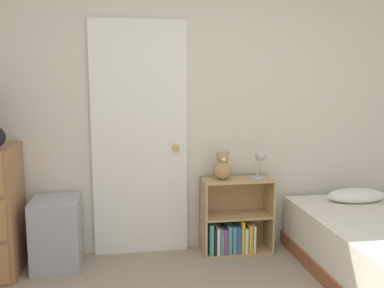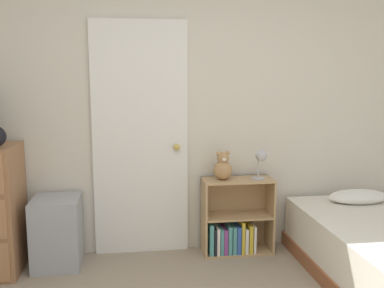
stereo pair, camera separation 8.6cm
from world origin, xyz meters
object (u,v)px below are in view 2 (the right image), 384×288
object	(u,v)px
storage_bin	(57,232)
bookshelf	(234,225)
desk_lamp	(261,159)
teddy_bear	(223,167)

from	to	relation	value
storage_bin	bookshelf	bearing A→B (deg)	2.45
bookshelf	desk_lamp	size ratio (longest dim) A/B	2.53
storage_bin	bookshelf	xyz separation A→B (m)	(1.51, 0.06, -0.04)
desk_lamp	bookshelf	bearing A→B (deg)	170.27
storage_bin	teddy_bear	distance (m)	1.49
desk_lamp	storage_bin	bearing A→B (deg)	-179.12
bookshelf	teddy_bear	xyz separation A→B (m)	(-0.10, 0.00, 0.53)
storage_bin	bookshelf	size ratio (longest dim) A/B	0.86
bookshelf	teddy_bear	size ratio (longest dim) A/B	2.66
storage_bin	desk_lamp	distance (m)	1.82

